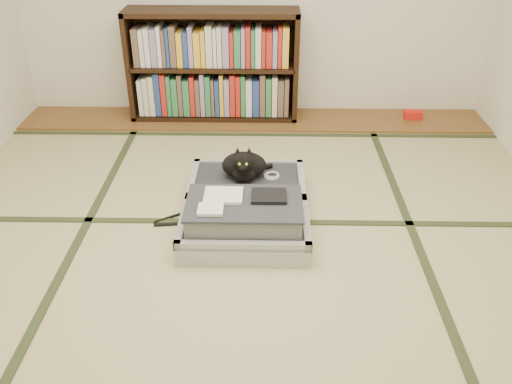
{
  "coord_description": "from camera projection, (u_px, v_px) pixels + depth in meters",
  "views": [
    {
      "loc": [
        0.1,
        -2.4,
        1.88
      ],
      "look_at": [
        0.05,
        0.35,
        0.25
      ],
      "focal_mm": 38.0,
      "sensor_mm": 36.0,
      "label": 1
    }
  ],
  "objects": [
    {
      "name": "bookcase",
      "position": [
        213.0,
        68.0,
        4.58
      ],
      "size": [
        1.43,
        0.33,
        0.92
      ],
      "color": "black",
      "rests_on": "wood_strip"
    },
    {
      "name": "cat",
      "position": [
        244.0,
        166.0,
        3.5
      ],
      "size": [
        0.33,
        0.34,
        0.27
      ],
      "color": "black",
      "rests_on": "suitcase"
    },
    {
      "name": "suitcase",
      "position": [
        246.0,
        208.0,
        3.32
      ],
      "size": [
        0.75,
        1.0,
        0.3
      ],
      "color": "#B2B3B7",
      "rests_on": "floor"
    },
    {
      "name": "wood_strip",
      "position": [
        254.0,
        120.0,
        4.74
      ],
      "size": [
        4.0,
        0.5,
        0.02
      ],
      "primitive_type": "cube",
      "color": "brown",
      "rests_on": "ground"
    },
    {
      "name": "cable_coil",
      "position": [
        272.0,
        176.0,
        3.57
      ],
      "size": [
        0.1,
        0.1,
        0.03
      ],
      "color": "white",
      "rests_on": "suitcase"
    },
    {
      "name": "hanger",
      "position": [
        187.0,
        220.0,
        3.38
      ],
      "size": [
        0.41,
        0.21,
        0.01
      ],
      "color": "black",
      "rests_on": "floor"
    },
    {
      "name": "red_item",
      "position": [
        413.0,
        115.0,
        4.72
      ],
      "size": [
        0.16,
        0.1,
        0.07
      ],
      "primitive_type": "cube",
      "rotation": [
        0.0,
        0.0,
        -0.06
      ],
      "color": "red",
      "rests_on": "wood_strip"
    },
    {
      "name": "floor",
      "position": [
        246.0,
        262.0,
        3.03
      ],
      "size": [
        4.5,
        4.5,
        0.0
      ],
      "primitive_type": "plane",
      "color": "#C9BB86",
      "rests_on": "ground"
    },
    {
      "name": "tatami_borders",
      "position": [
        249.0,
        214.0,
        3.45
      ],
      "size": [
        4.0,
        4.5,
        0.01
      ],
      "color": "#2D381E",
      "rests_on": "ground"
    }
  ]
}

